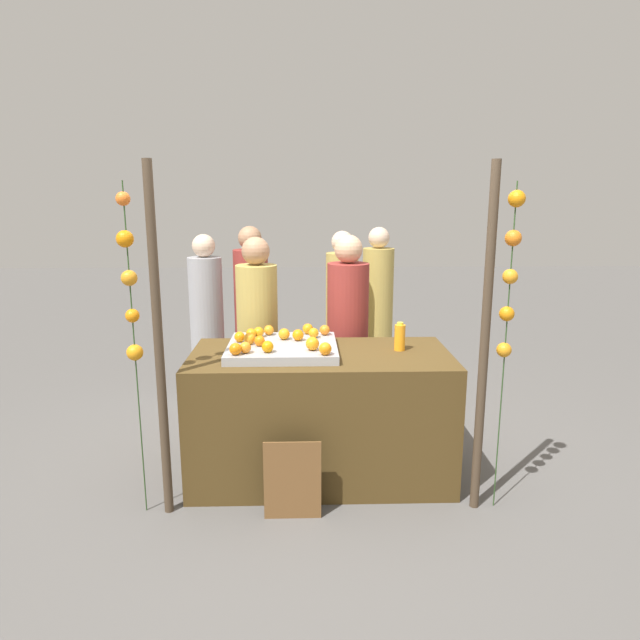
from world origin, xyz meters
The scene contains 31 objects.
ground_plane centered at (0.00, 0.00, 0.00)m, with size 24.00×24.00×0.00m, color #565451.
stall_counter centered at (0.00, 0.00, 0.45)m, with size 1.79×0.86×0.90m, color #4C3819.
orange_tray centered at (-0.26, 0.03, 0.93)m, with size 0.74×0.67×0.06m, color #9EA0A5.
orange_0 centered at (-0.06, -0.14, 1.00)m, with size 0.09×0.09×0.09m, color orange.
orange_1 centered at (-0.49, -0.20, 0.99)m, with size 0.08×0.08×0.08m, color orange.
orange_2 centered at (-0.56, 0.09, 0.99)m, with size 0.07×0.07×0.07m, color orange.
orange_3 centered at (-0.16, 0.12, 1.00)m, with size 0.08×0.08×0.08m, color orange.
orange_4 centered at (-0.35, -0.18, 0.99)m, with size 0.08×0.08×0.08m, color orange.
orange_5 centered at (-0.25, 0.15, 1.00)m, with size 0.08×0.08×0.08m, color orange.
orange_6 centered at (-0.55, -0.24, 0.99)m, with size 0.08×0.08×0.08m, color orange.
orange_7 centered at (-0.49, 0.18, 0.99)m, with size 0.07×0.07×0.07m, color orange.
orange_8 centered at (0.04, 0.27, 0.99)m, with size 0.08×0.08×0.08m, color orange.
orange_9 centered at (-0.41, -0.02, 0.99)m, with size 0.07×0.07×0.07m, color orange.
orange_10 centered at (-0.44, 0.22, 0.99)m, with size 0.07×0.07×0.07m, color orange.
orange_11 centered at (-0.49, 0.03, 0.99)m, with size 0.08×0.08×0.08m, color orange.
orange_12 centered at (-0.09, 0.31, 0.99)m, with size 0.08×0.08×0.08m, color orange.
orange_13 centered at (0.02, -0.25, 1.00)m, with size 0.08×0.08×0.08m, color orange.
orange_14 centered at (-0.04, 0.19, 0.99)m, with size 0.07×0.07×0.07m, color orange.
orange_15 centered at (-0.37, 0.28, 0.99)m, with size 0.07×0.07×0.07m, color orange.
juice_bottle centered at (0.55, 0.06, 0.99)m, with size 0.08×0.08×0.20m.
chalkboard_sign centered at (-0.19, -0.57, 0.25)m, with size 0.35×0.03×0.52m.
vendor_left centered at (-0.49, 0.70, 0.76)m, with size 0.33×0.33×1.64m.
vendor_right centered at (0.24, 0.69, 0.77)m, with size 0.33×0.33×1.66m.
crowd_person_0 centered at (-1.05, 1.60, 0.75)m, with size 0.32×0.32×1.60m.
crowd_person_1 centered at (0.27, 1.85, 0.75)m, with size 0.32×0.32×1.62m.
crowd_person_2 centered at (-0.63, 1.70, 0.78)m, with size 0.34×0.34×1.67m.
crowd_person_3 centered at (0.67, 2.15, 0.76)m, with size 0.33×0.33×1.64m.
canopy_post_left centered at (-0.97, -0.47, 1.08)m, with size 0.06×0.06×2.15m, color #473828.
canopy_post_right centered at (0.97, -0.47, 1.08)m, with size 0.06×0.06×2.15m, color #473828.
garland_strand_left centered at (-1.12, -0.46, 1.45)m, with size 0.11×0.10×2.03m.
garland_strand_right centered at (1.10, -0.47, 1.51)m, with size 0.10×0.10×2.03m.
Camera 1 is at (-0.11, -3.69, 1.95)m, focal length 31.34 mm.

